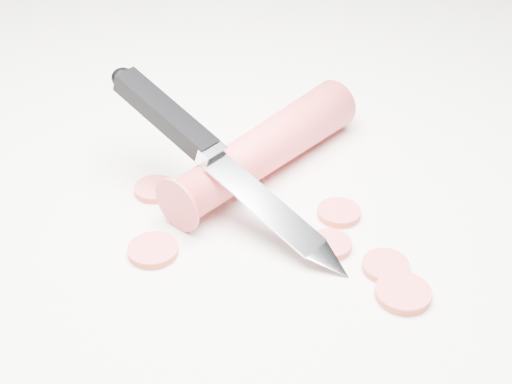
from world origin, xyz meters
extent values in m
plane|color=silver|center=(0.00, 0.00, 0.00)|extent=(2.40, 2.40, 0.00)
cylinder|color=#E94147|center=(0.00, 0.03, 0.02)|extent=(0.18, 0.14, 0.04)
cylinder|color=#DF4B4F|center=(-0.09, 0.03, 0.00)|extent=(0.03, 0.03, 0.01)
cylinder|color=#DF4B4F|center=(0.05, -0.10, 0.00)|extent=(0.03, 0.03, 0.01)
cylinder|color=#DF4B4F|center=(0.04, -0.04, 0.00)|extent=(0.03, 0.03, 0.01)
cylinder|color=#DF4B4F|center=(0.02, -0.07, 0.00)|extent=(0.03, 0.03, 0.01)
cylinder|color=#DF4B4F|center=(0.05, -0.13, 0.00)|extent=(0.04, 0.04, 0.01)
cylinder|color=#DF4B4F|center=(-0.10, -0.04, 0.00)|extent=(0.04, 0.04, 0.01)
camera|label=1|loc=(-0.12, -0.43, 0.33)|focal=50.00mm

